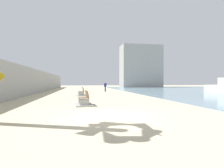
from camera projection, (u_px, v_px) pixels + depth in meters
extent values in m
plane|color=#C6B793|center=(89.00, 93.00, 26.13)|extent=(120.00, 120.00, 0.00)
cube|color=#9E9E99|center=(33.00, 81.00, 24.84)|extent=(0.80, 64.00, 3.27)
cube|color=#9E9E99|center=(84.00, 103.00, 11.80)|extent=(0.61, 0.24, 0.50)
cube|color=#9E9E99|center=(83.00, 100.00, 13.16)|extent=(0.61, 0.24, 0.50)
cube|color=brown|center=(84.00, 98.00, 12.48)|extent=(0.60, 1.63, 0.06)
cube|color=brown|center=(87.00, 94.00, 12.53)|extent=(0.26, 1.61, 0.50)
cube|color=#9E9E99|center=(84.00, 104.00, 12.48)|extent=(1.23, 2.16, 0.08)
cube|color=#9E9E99|center=(81.00, 94.00, 20.56)|extent=(0.61, 0.22, 0.50)
cube|color=#9E9E99|center=(81.00, 93.00, 21.93)|extent=(0.61, 0.22, 0.50)
cube|color=brown|center=(81.00, 92.00, 21.24)|extent=(0.56, 1.62, 0.06)
cube|color=brown|center=(83.00, 89.00, 21.28)|extent=(0.23, 1.61, 0.50)
cube|color=#9E9E99|center=(81.00, 95.00, 21.24)|extent=(1.18, 2.14, 0.08)
cylinder|color=navy|center=(106.00, 89.00, 30.27)|extent=(0.12, 0.12, 0.80)
cylinder|color=navy|center=(105.00, 89.00, 30.17)|extent=(0.12, 0.12, 0.80)
cube|color=navy|center=(105.00, 85.00, 30.21)|extent=(0.36, 0.34, 0.57)
sphere|color=tan|center=(105.00, 82.00, 30.21)|extent=(0.22, 0.22, 0.22)
cylinder|color=navy|center=(106.00, 85.00, 30.37)|extent=(0.09, 0.09, 0.51)
cylinder|color=navy|center=(104.00, 85.00, 30.05)|extent=(0.09, 0.09, 0.51)
cube|color=white|center=(223.00, 89.00, 25.99)|extent=(3.46, 4.89, 1.11)
cube|color=#9E9E99|center=(141.00, 67.00, 56.52)|extent=(12.00, 6.00, 12.57)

